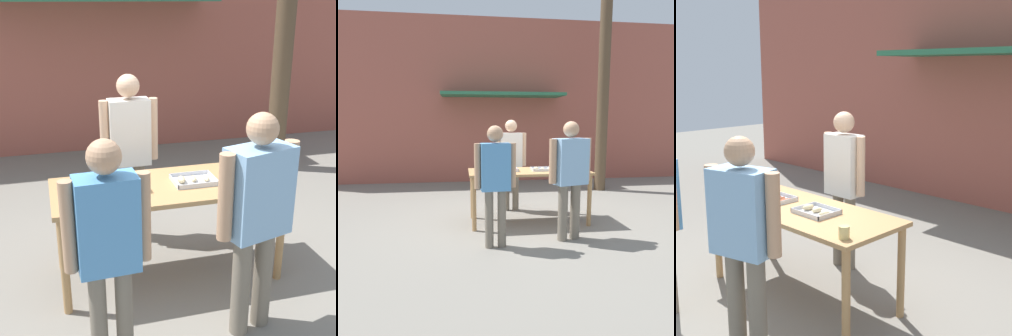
# 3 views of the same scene
# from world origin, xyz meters

# --- Properties ---
(ground_plane) EXTENTS (24.00, 24.00, 0.00)m
(ground_plane) POSITION_xyz_m (0.00, 0.00, 0.00)
(ground_plane) COLOR gray
(building_facade_back) EXTENTS (12.00, 1.11, 4.50)m
(building_facade_back) POSITION_xyz_m (0.00, 3.98, 2.26)
(building_facade_back) COLOR #A85647
(building_facade_back) RESTS_ON ground
(serving_table) EXTENTS (2.00, 0.82, 0.89)m
(serving_table) POSITION_xyz_m (0.00, 0.00, 0.78)
(serving_table) COLOR tan
(serving_table) RESTS_ON ground
(food_tray_sausages) EXTENTS (0.39, 0.29, 0.04)m
(food_tray_sausages) POSITION_xyz_m (-0.39, -0.01, 0.90)
(food_tray_sausages) COLOR silver
(food_tray_sausages) RESTS_ON serving_table
(food_tray_buns) EXTENTS (0.37, 0.30, 0.06)m
(food_tray_buns) POSITION_xyz_m (0.22, -0.01, 0.91)
(food_tray_buns) COLOR silver
(food_tray_buns) RESTS_ON serving_table
(condiment_jar_mustard) EXTENTS (0.06, 0.06, 0.08)m
(condiment_jar_mustard) POSITION_xyz_m (-0.87, -0.30, 0.93)
(condiment_jar_mustard) COLOR gold
(condiment_jar_mustard) RESTS_ON serving_table
(condiment_jar_ketchup) EXTENTS (0.06, 0.06, 0.08)m
(condiment_jar_ketchup) POSITION_xyz_m (-0.79, -0.30, 0.93)
(condiment_jar_ketchup) COLOR #567A38
(condiment_jar_ketchup) RESTS_ON serving_table
(beer_cup) EXTENTS (0.09, 0.09, 0.10)m
(beer_cup) POSITION_xyz_m (0.86, -0.29, 0.94)
(beer_cup) COLOR #DBC67A
(beer_cup) RESTS_ON serving_table
(person_server_behind_table) EXTENTS (0.58, 0.23, 1.73)m
(person_server_behind_table) POSITION_xyz_m (-0.18, 0.78, 1.04)
(person_server_behind_table) COLOR #756B5B
(person_server_behind_table) RESTS_ON ground
(person_customer_holding_hotdog) EXTENTS (0.56, 0.23, 1.65)m
(person_customer_holding_hotdog) POSITION_xyz_m (-0.68, -1.05, 0.99)
(person_customer_holding_hotdog) COLOR #756B5B
(person_customer_holding_hotdog) RESTS_ON ground
(person_customer_with_cup) EXTENTS (0.66, 0.37, 1.71)m
(person_customer_with_cup) POSITION_xyz_m (0.41, -0.90, 1.01)
(person_customer_with_cup) COLOR #756B5B
(person_customer_with_cup) RESTS_ON ground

